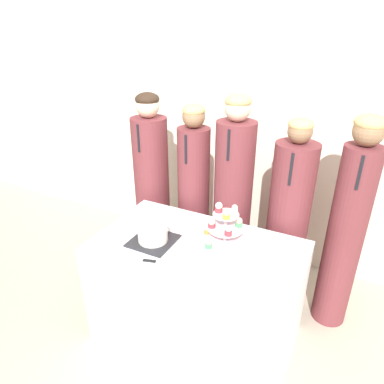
# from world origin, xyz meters

# --- Properties ---
(ground_plane) EXTENTS (16.00, 16.00, 0.00)m
(ground_plane) POSITION_xyz_m (0.00, 0.00, 0.00)
(ground_plane) COLOR #ADA38E
(wall_back) EXTENTS (9.00, 0.06, 2.70)m
(wall_back) POSITION_xyz_m (0.00, 1.59, 1.35)
(wall_back) COLOR beige
(wall_back) RESTS_ON ground_plane
(table) EXTENTS (1.33, 0.77, 0.76)m
(table) POSITION_xyz_m (0.00, 0.38, 0.38)
(table) COLOR white
(table) RESTS_ON ground_plane
(round_cake) EXTENTS (0.27, 0.27, 0.13)m
(round_cake) POSITION_xyz_m (-0.28, 0.29, 0.82)
(round_cake) COLOR #232328
(round_cake) RESTS_ON table
(cake_knife) EXTENTS (0.26, 0.09, 0.01)m
(cake_knife) POSITION_xyz_m (-0.14, 0.12, 0.76)
(cake_knife) COLOR silver
(cake_knife) RESTS_ON table
(cupcake_stand) EXTENTS (0.32, 0.32, 0.30)m
(cupcake_stand) POSITION_xyz_m (0.16, 0.45, 0.89)
(cupcake_stand) COLOR silver
(cupcake_stand) RESTS_ON table
(student_0) EXTENTS (0.30, 0.30, 1.57)m
(student_0) POSITION_xyz_m (-0.73, 0.98, 0.75)
(student_0) COLOR brown
(student_0) RESTS_ON ground_plane
(student_1) EXTENTS (0.26, 0.26, 1.52)m
(student_1) POSITION_xyz_m (-0.33, 0.98, 0.73)
(student_1) COLOR brown
(student_1) RESTS_ON ground_plane
(student_2) EXTENTS (0.29, 0.30, 1.61)m
(student_2) POSITION_xyz_m (0.01, 0.98, 0.77)
(student_2) COLOR brown
(student_2) RESTS_ON ground_plane
(student_3) EXTENTS (0.30, 0.30, 1.50)m
(student_3) POSITION_xyz_m (0.44, 0.98, 0.70)
(student_3) COLOR brown
(student_3) RESTS_ON ground_plane
(student_4) EXTENTS (0.24, 0.25, 1.56)m
(student_4) POSITION_xyz_m (0.83, 0.98, 0.77)
(student_4) COLOR brown
(student_4) RESTS_ON ground_plane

